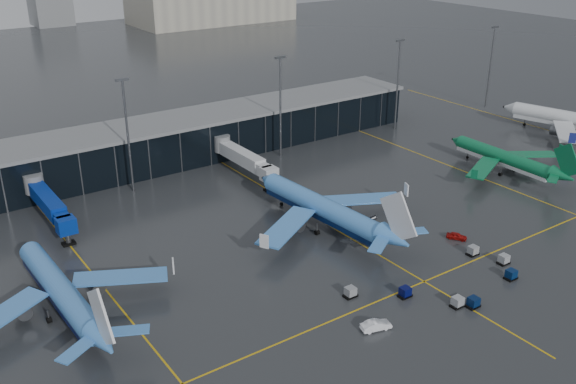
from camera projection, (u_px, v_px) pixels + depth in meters
ground at (323, 262)px, 114.05m from camera, size 600.00×600.00×0.00m
terminal_pier at (170, 141)px, 158.59m from camera, size 142.00×17.00×10.70m
jet_bridges at (49, 204)px, 126.24m from camera, size 94.00×27.50×7.20m
flood_masts at (209, 116)px, 148.85m from camera, size 203.00×0.50×25.50m
distant_hangars at (86, 14)px, 340.16m from camera, size 260.00×71.00×22.00m
taxi_lines at (330, 226)px, 127.28m from camera, size 220.00×120.00×0.02m
airliner_arkefly at (58, 276)px, 97.67m from camera, size 36.46×41.19×12.33m
airliner_klm_near at (322, 196)px, 124.49m from camera, size 41.01×45.95×13.36m
airliner_aer_lingus at (504, 149)px, 152.26m from camera, size 33.21×37.54×11.26m
airliner_ba at (575, 111)px, 177.45m from camera, size 50.07×53.96×13.89m
baggage_carts at (455, 281)px, 106.64m from camera, size 31.39×14.87×1.70m
mobile_airstair at (367, 228)px, 124.81m from camera, size 2.69×3.52×3.45m
service_van_red at (457, 236)px, 121.92m from camera, size 3.36×4.05×1.30m
service_van_white at (376, 325)px, 95.18m from camera, size 4.97×2.77×1.55m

